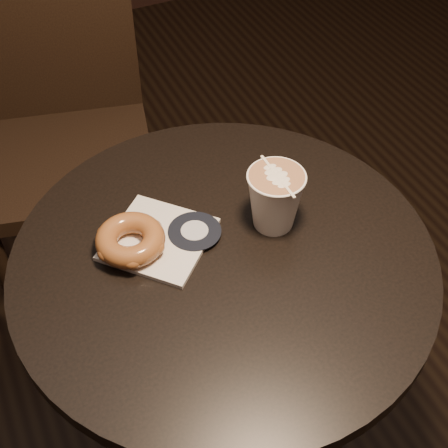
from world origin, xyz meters
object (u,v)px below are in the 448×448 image
at_px(chair, 55,97).
at_px(doughnut, 130,240).
at_px(latte_cup, 275,200).
at_px(pastry_bag, 159,239).
at_px(cafe_table, 224,323).

relative_size(chair, doughnut, 9.72).
relative_size(chair, latte_cup, 10.25).
height_order(chair, pastry_bag, chair).
distance_m(cafe_table, pastry_bag, 0.23).
relative_size(cafe_table, latte_cup, 6.97).
bearing_deg(latte_cup, doughnut, 169.88).
relative_size(pastry_bag, doughnut, 1.39).
height_order(doughnut, latte_cup, latte_cup).
bearing_deg(pastry_bag, cafe_table, -82.94).
xyz_separation_m(cafe_table, latte_cup, (0.11, 0.03, 0.25)).
relative_size(cafe_table, doughnut, 6.60).
bearing_deg(cafe_table, pastry_bag, 139.98).
bearing_deg(doughnut, chair, 88.20).
distance_m(chair, pastry_bag, 0.69).
distance_m(cafe_table, latte_cup, 0.28).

